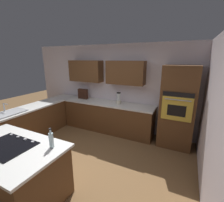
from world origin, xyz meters
name	(u,v)px	position (x,y,z in m)	size (l,w,h in m)	color
ground_plane	(75,162)	(0.00, 0.00, 0.00)	(14.00, 14.00, 0.00)	brown
wall_back	(113,84)	(0.07, -2.05, 1.42)	(6.00, 0.44, 2.60)	silver
wall_left	(216,122)	(-2.45, -0.30, 1.30)	(0.10, 4.00, 2.60)	silver
lower_cabinets_back	(108,117)	(0.10, -1.72, 0.43)	(2.80, 0.60, 0.86)	brown
countertop_back	(107,103)	(0.10, -1.72, 0.88)	(2.84, 0.64, 0.04)	silver
lower_cabinets_side	(37,121)	(1.82, -0.55, 0.43)	(0.60, 2.90, 0.86)	brown
countertop_side	(35,106)	(1.82, -0.55, 0.88)	(0.64, 2.94, 0.04)	silver
island_base	(13,172)	(0.36, 1.08, 0.43)	(1.67, 0.93, 0.86)	brown
island_top	(8,147)	(0.36, 1.08, 0.88)	(1.75, 1.01, 0.04)	silver
wall_oven	(177,107)	(-1.85, -1.72, 1.02)	(0.80, 0.66, 2.05)	brown
sink_unit	(10,112)	(1.83, 0.14, 0.92)	(0.46, 0.70, 0.23)	#515456
cooktop	(8,146)	(0.36, 1.08, 0.91)	(0.76, 0.56, 0.03)	black
blender	(119,99)	(-0.25, -1.76, 1.05)	(0.15, 0.15, 0.34)	beige
spice_rack	(83,94)	(1.05, -1.80, 1.06)	(0.34, 0.11, 0.32)	#381E14
second_bottle	(51,140)	(-0.28, 0.80, 1.03)	(0.07, 0.07, 0.31)	silver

